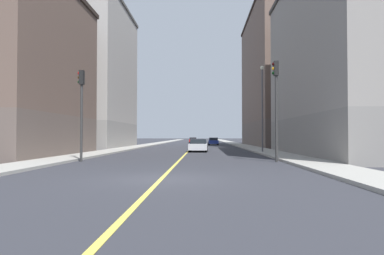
{
  "coord_description": "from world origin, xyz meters",
  "views": [
    {
      "loc": [
        1.58,
        -13.16,
        1.63
      ],
      "look_at": [
        -0.07,
        38.29,
        2.85
      ],
      "focal_mm": 32.72,
      "sensor_mm": 36.0,
      "label": 1
    }
  ],
  "objects_px": {
    "car_silver": "(198,145)",
    "street_lamp_left_near": "(262,100)",
    "building_left_near": "(349,60)",
    "car_blue": "(213,141)",
    "building_right_midblock": "(94,77)",
    "car_red": "(193,140)",
    "building_right_corner": "(14,69)",
    "traffic_light_right_near": "(81,102)",
    "traffic_light_left_near": "(276,97)",
    "building_left_mid": "(278,78)"
  },
  "relations": [
    {
      "from": "building_right_midblock",
      "to": "car_blue",
      "type": "distance_m",
      "value": 24.7
    },
    {
      "from": "traffic_light_right_near",
      "to": "street_lamp_left_near",
      "type": "xyz_separation_m",
      "value": [
        13.25,
        11.05,
        1.21
      ]
    },
    {
      "from": "building_right_corner",
      "to": "traffic_light_right_near",
      "type": "bearing_deg",
      "value": -35.91
    },
    {
      "from": "building_right_midblock",
      "to": "traffic_light_left_near",
      "type": "distance_m",
      "value": 32.48
    },
    {
      "from": "car_blue",
      "to": "street_lamp_left_near",
      "type": "bearing_deg",
      "value": -82.92
    },
    {
      "from": "building_right_midblock",
      "to": "traffic_light_right_near",
      "type": "xyz_separation_m",
      "value": [
        7.27,
        -25.34,
        -5.98
      ]
    },
    {
      "from": "building_right_midblock",
      "to": "traffic_light_right_near",
      "type": "relative_size",
      "value": 3.37
    },
    {
      "from": "building_right_corner",
      "to": "car_red",
      "type": "xyz_separation_m",
      "value": [
        12.6,
        53.47,
        -6.29
      ]
    },
    {
      "from": "building_right_corner",
      "to": "car_red",
      "type": "distance_m",
      "value": 55.3
    },
    {
      "from": "car_blue",
      "to": "car_red",
      "type": "bearing_deg",
      "value": 103.34
    },
    {
      "from": "building_right_corner",
      "to": "traffic_light_left_near",
      "type": "xyz_separation_m",
      "value": [
        19.51,
        -5.27,
        -2.87
      ]
    },
    {
      "from": "traffic_light_right_near",
      "to": "street_lamp_left_near",
      "type": "distance_m",
      "value": 17.3
    },
    {
      "from": "building_left_near",
      "to": "building_right_midblock",
      "type": "distance_m",
      "value": 32.67
    },
    {
      "from": "traffic_light_left_near",
      "to": "traffic_light_right_near",
      "type": "height_order",
      "value": "traffic_light_left_near"
    },
    {
      "from": "building_right_midblock",
      "to": "car_silver",
      "type": "bearing_deg",
      "value": -38.32
    },
    {
      "from": "traffic_light_left_near",
      "to": "car_blue",
      "type": "xyz_separation_m",
      "value": [
        -2.7,
        40.98,
        -3.4
      ]
    },
    {
      "from": "building_left_near",
      "to": "building_right_midblock",
      "type": "bearing_deg",
      "value": 145.33
    },
    {
      "from": "building_right_corner",
      "to": "car_silver",
      "type": "bearing_deg",
      "value": 30.78
    },
    {
      "from": "traffic_light_right_near",
      "to": "car_blue",
      "type": "bearing_deg",
      "value": 76.9
    },
    {
      "from": "building_right_midblock",
      "to": "traffic_light_right_near",
      "type": "bearing_deg",
      "value": -73.98
    },
    {
      "from": "building_right_midblock",
      "to": "car_red",
      "type": "distance_m",
      "value": 36.84
    },
    {
      "from": "building_left_near",
      "to": "traffic_light_left_near",
      "type": "height_order",
      "value": "building_left_near"
    },
    {
      "from": "car_red",
      "to": "traffic_light_left_near",
      "type": "bearing_deg",
      "value": -83.29
    },
    {
      "from": "building_left_near",
      "to": "traffic_light_left_near",
      "type": "relative_size",
      "value": 3.32
    },
    {
      "from": "car_silver",
      "to": "street_lamp_left_near",
      "type": "bearing_deg",
      "value": -25.19
    },
    {
      "from": "building_right_corner",
      "to": "building_right_midblock",
      "type": "height_order",
      "value": "building_right_midblock"
    },
    {
      "from": "car_silver",
      "to": "building_right_corner",
      "type": "bearing_deg",
      "value": -149.22
    },
    {
      "from": "building_right_midblock",
      "to": "traffic_light_right_near",
      "type": "distance_m",
      "value": 27.03
    },
    {
      "from": "building_left_near",
      "to": "car_silver",
      "type": "height_order",
      "value": "building_left_near"
    },
    {
      "from": "building_left_mid",
      "to": "traffic_light_left_near",
      "type": "relative_size",
      "value": 4.09
    },
    {
      "from": "building_left_mid",
      "to": "car_red",
      "type": "distance_m",
      "value": 30.79
    },
    {
      "from": "traffic_light_right_near",
      "to": "building_left_near",
      "type": "bearing_deg",
      "value": 19.16
    },
    {
      "from": "building_left_mid",
      "to": "traffic_light_right_near",
      "type": "bearing_deg",
      "value": -120.38
    },
    {
      "from": "street_lamp_left_near",
      "to": "building_right_corner",
      "type": "bearing_deg",
      "value": -164.26
    },
    {
      "from": "building_left_near",
      "to": "car_red",
      "type": "height_order",
      "value": "building_left_near"
    },
    {
      "from": "building_right_corner",
      "to": "traffic_light_right_near",
      "type": "xyz_separation_m",
      "value": [
        7.27,
        -5.27,
        -3.16
      ]
    },
    {
      "from": "street_lamp_left_near",
      "to": "traffic_light_right_near",
      "type": "bearing_deg",
      "value": -140.17
    },
    {
      "from": "traffic_light_left_near",
      "to": "car_silver",
      "type": "bearing_deg",
      "value": 109.89
    },
    {
      "from": "street_lamp_left_near",
      "to": "car_blue",
      "type": "bearing_deg",
      "value": 97.08
    },
    {
      "from": "building_right_midblock",
      "to": "traffic_light_right_near",
      "type": "height_order",
      "value": "building_right_midblock"
    },
    {
      "from": "car_silver",
      "to": "car_blue",
      "type": "distance_m",
      "value": 27.19
    },
    {
      "from": "street_lamp_left_near",
      "to": "traffic_light_left_near",
      "type": "bearing_deg",
      "value": -95.25
    },
    {
      "from": "building_right_corner",
      "to": "traffic_light_right_near",
      "type": "distance_m",
      "value": 9.52
    },
    {
      "from": "building_left_near",
      "to": "street_lamp_left_near",
      "type": "xyz_separation_m",
      "value": [
        -6.29,
        4.26,
        -2.79
      ]
    },
    {
      "from": "building_left_near",
      "to": "building_right_corner",
      "type": "xyz_separation_m",
      "value": [
        -26.82,
        -1.52,
        -0.84
      ]
    },
    {
      "from": "car_blue",
      "to": "car_red",
      "type": "xyz_separation_m",
      "value": [
        -4.21,
        17.76,
        -0.02
      ]
    },
    {
      "from": "street_lamp_left_near",
      "to": "car_blue",
      "type": "relative_size",
      "value": 1.81
    },
    {
      "from": "building_right_midblock",
      "to": "car_silver",
      "type": "height_order",
      "value": "building_right_midblock"
    },
    {
      "from": "building_left_near",
      "to": "car_blue",
      "type": "distance_m",
      "value": 36.33
    },
    {
      "from": "building_right_corner",
      "to": "car_blue",
      "type": "relative_size",
      "value": 3.43
    }
  ]
}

